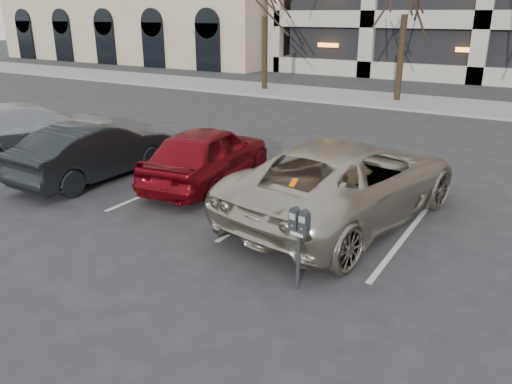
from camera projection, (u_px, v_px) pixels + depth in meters
ground at (294, 254)px, 8.43m from camera, size 140.00×140.00×0.00m
sidewalk at (466, 107)px, 21.26m from camera, size 80.00×4.00×0.12m
stall_lines at (286, 198)px, 10.96m from camera, size 16.90×5.20×0.00m
parking_meter at (299, 229)px, 7.05m from camera, size 0.34×0.18×1.25m
suv_silver at (347, 180)px, 9.68m from camera, size 3.51×6.01×1.58m
car_red at (208, 154)px, 11.75m from camera, size 2.20×4.32×1.41m
car_dark at (96, 151)px, 12.11m from camera, size 1.52×4.19×1.37m
car_silver at (30, 129)px, 14.05m from camera, size 3.29×5.53×1.50m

